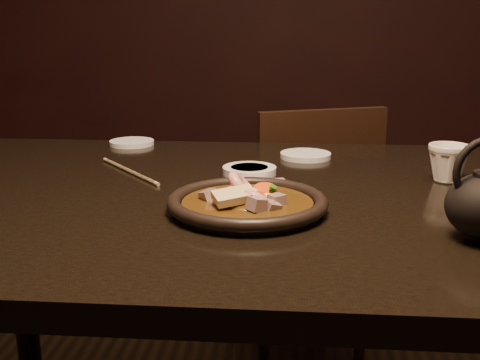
# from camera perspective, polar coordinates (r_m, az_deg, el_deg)

# --- Properties ---
(table) EXTENTS (1.60, 0.90, 0.75)m
(table) POSITION_cam_1_polar(r_m,az_deg,el_deg) (1.09, 6.29, -5.12)
(table) COLOR black
(table) RESTS_ON floor
(chair) EXTENTS (0.50, 0.50, 0.82)m
(chair) POSITION_cam_1_polar(r_m,az_deg,el_deg) (1.81, 6.10, -4.58)
(chair) COLOR black
(chair) RESTS_ON floor
(plate) EXTENTS (0.26, 0.26, 0.03)m
(plate) POSITION_cam_1_polar(r_m,az_deg,el_deg) (0.95, 0.71, -2.26)
(plate) COLOR black
(plate) RESTS_ON table
(stirfry) EXTENTS (0.14, 0.14, 0.06)m
(stirfry) POSITION_cam_1_polar(r_m,az_deg,el_deg) (0.95, 0.58, -1.99)
(stirfry) COLOR #3D250B
(stirfry) RESTS_ON plate
(soy_dish) EXTENTS (0.11, 0.11, 0.01)m
(soy_dish) POSITION_cam_1_polar(r_m,az_deg,el_deg) (1.19, 0.90, 0.91)
(soy_dish) COLOR white
(soy_dish) RESTS_ON table
(saucer_left) EXTENTS (0.11, 0.11, 0.01)m
(saucer_left) POSITION_cam_1_polar(r_m,az_deg,el_deg) (1.50, -10.22, 3.51)
(saucer_left) COLOR white
(saucer_left) RESTS_ON table
(saucer_right) EXTENTS (0.11, 0.11, 0.01)m
(saucer_right) POSITION_cam_1_polar(r_m,az_deg,el_deg) (1.34, 6.23, 2.34)
(saucer_right) COLOR white
(saucer_right) RESTS_ON table
(tea_cup) EXTENTS (0.08, 0.07, 0.08)m
(tea_cup) POSITION_cam_1_polar(r_m,az_deg,el_deg) (1.19, 19.13, 1.64)
(tea_cup) COLOR silver
(tea_cup) RESTS_ON table
(chopsticks) EXTENTS (0.17, 0.20, 0.01)m
(chopsticks) POSITION_cam_1_polar(r_m,az_deg,el_deg) (1.22, -10.45, 0.85)
(chopsticks) COLOR tan
(chopsticks) RESTS_ON table
(napkin) EXTENTS (0.17, 0.17, 0.00)m
(napkin) POSITION_cam_1_polar(r_m,az_deg,el_deg) (1.07, 1.51, -0.93)
(napkin) COLOR #96615C
(napkin) RESTS_ON table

